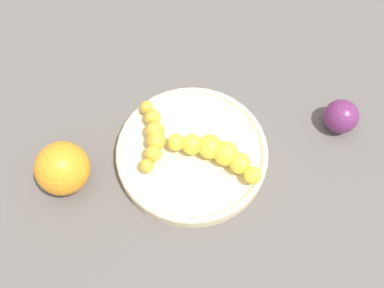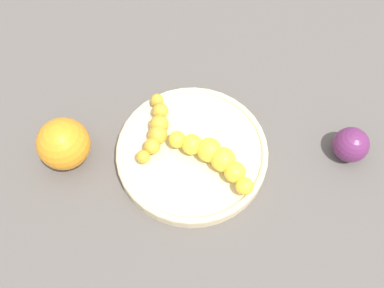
# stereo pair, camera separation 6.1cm
# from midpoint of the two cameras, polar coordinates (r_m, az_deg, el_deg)

# --- Properties ---
(ground_plane) EXTENTS (2.40, 2.40, 0.00)m
(ground_plane) POSITION_cam_midpoint_polar(r_m,az_deg,el_deg) (0.65, -2.70, -1.85)
(ground_plane) COLOR #56514C
(fruit_bowl) EXTENTS (0.22, 0.22, 0.02)m
(fruit_bowl) POSITION_cam_midpoint_polar(r_m,az_deg,el_deg) (0.63, -2.75, -1.36)
(fruit_bowl) COLOR beige
(fruit_bowl) RESTS_ON ground_plane
(banana_yellow) EXTENTS (0.05, 0.14, 0.04)m
(banana_yellow) POSITION_cam_midpoint_polar(r_m,az_deg,el_deg) (0.61, 0.42, -1.37)
(banana_yellow) COLOR yellow
(banana_yellow) RESTS_ON fruit_bowl
(banana_spotted) EXTENTS (0.11, 0.07, 0.03)m
(banana_spotted) POSITION_cam_midpoint_polar(r_m,az_deg,el_deg) (0.63, -7.93, 0.92)
(banana_spotted) COLOR gold
(banana_spotted) RESTS_ON fruit_bowl
(plum_purple) EXTENTS (0.05, 0.05, 0.05)m
(plum_purple) POSITION_cam_midpoint_polar(r_m,az_deg,el_deg) (0.68, 16.71, 3.29)
(plum_purple) COLOR #662659
(plum_purple) RESTS_ON ground_plane
(orange_fruit) EXTENTS (0.08, 0.08, 0.08)m
(orange_fruit) POSITION_cam_midpoint_polar(r_m,az_deg,el_deg) (0.63, -19.43, -3.31)
(orange_fruit) COLOR orange
(orange_fruit) RESTS_ON ground_plane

